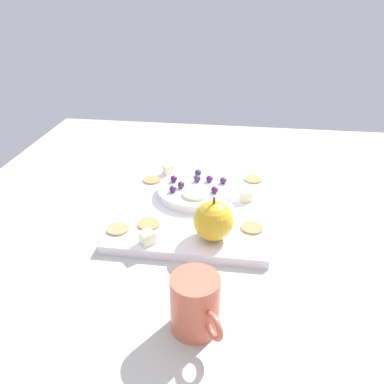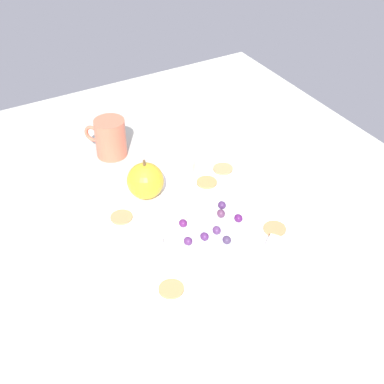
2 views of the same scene
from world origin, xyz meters
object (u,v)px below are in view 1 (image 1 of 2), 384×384
Objects in this scene: cracker_1 at (149,224)px; grape_5 at (211,179)px; cracker_0 at (152,180)px; cracker_2 at (253,179)px; platter at (194,209)px; cracker_4 at (252,228)px; grape_4 at (198,173)px; cheese_cube_0 at (147,238)px; cup at (196,304)px; grape_2 at (174,179)px; apple_slice_0 at (195,194)px; grape_3 at (181,185)px; cracker_3 at (118,229)px; apple_whole at (213,221)px; grape_6 at (197,178)px; cheese_cube_2 at (168,169)px; grape_1 at (173,189)px; grape_0 at (215,190)px; serving_dish at (196,191)px; grape_7 at (223,180)px; cheese_cube_1 at (245,196)px.

grape_5 is (15.96, -10.25, 2.41)cm from cracker_1.
cracker_0 and cracker_2 have the same top height.
platter is at bearing 137.35° from cracker_2.
cracker_4 is 21.30cm from grape_4.
grape_5 is at bearing -22.95° from cheese_cube_0.
cracker_1 is 0.47× the size of cup.
cracker_1 is at bearing 171.40° from grape_2.
apple_slice_0 is (0.75, -0.16, 3.07)cm from platter.
cracker_3 is at bearing 146.41° from grape_3.
cracker_1 is (5.63, 1.11, -0.95)cm from cheese_cube_0.
apple_whole is 13.18cm from cracker_1.
cheese_cube_0 is 1.38× the size of grape_3.
cracker_4 is at bearing -125.25° from grape_3.
grape_4 and grape_6 have the same top height.
grape_1 is at bearing -164.80° from cheese_cube_2.
grape_0 is 1.00× the size of grape_2.
cheese_cube_0 is 7.32cm from cracker_3.
cracker_3 reaches higher than platter.
cracker_0 is 2.50× the size of grape_5.
serving_dish is at bearing -115.64° from cracker_0.
grape_7 is 0.32× the size of apple_slice_0.
grape_7 reaches higher than cracker_2.
grape_4 is at bearing 104.34° from cracker_2.
apple_whole is 3.14× the size of cheese_cube_0.
apple_slice_0 is (-9.29, -0.54, -0.42)cm from grape_4.
grape_1 is at bearing 37.41° from apple_whole.
cheese_cube_0 is 0.55× the size of cracker_0.
grape_0 is at bearing -149.56° from grape_4.
cheese_cube_1 reaches higher than platter.
grape_1 reaches higher than serving_dish.
grape_4 is at bearing -116.14° from cheese_cube_2.
cracker_4 is 0.81× the size of apple_slice_0.
grape_1 is at bearing 127.94° from grape_5.
serving_dish reaches higher than cracker_1.
grape_0 is at bearing -32.10° from cheese_cube_0.
cheese_cube_2 is 12.67cm from grape_1.
cheese_cube_1 reaches higher than cracker_0.
grape_6 reaches higher than apple_slice_0.
grape_2 is (17.21, -7.61, 2.43)cm from cracker_3.
grape_4 is at bearing 6.59° from cup.
cracker_2 is at bearing -37.12° from grape_0.
grape_3 is 1.00× the size of grape_5.
apple_whole is 18.81cm from grape_6.
grape_1 is (-12.14, -3.30, 1.47)cm from cheese_cube_2.
cup reaches higher than cracker_1.
grape_2 and grape_4 have the same top height.
cheese_cube_2 is 0.44× the size of apple_slice_0.
serving_dish reaches higher than cracker_3.
grape_7 is at bearing -40.07° from cracker_1.
cheese_cube_1 is at bearing -20.88° from apple_whole.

